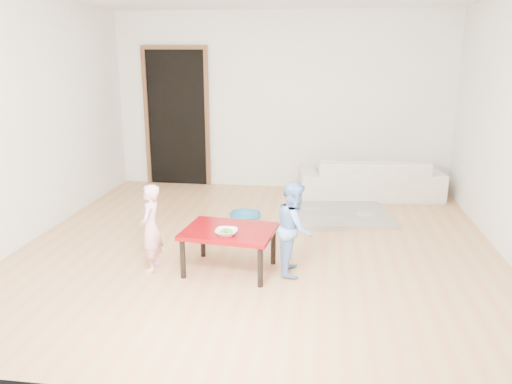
% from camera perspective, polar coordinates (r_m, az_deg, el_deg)
% --- Properties ---
extents(floor, '(5.00, 5.00, 0.01)m').
position_cam_1_polar(floor, '(5.40, 0.30, -6.10)').
color(floor, tan).
rests_on(floor, ground).
extents(back_wall, '(5.00, 0.02, 2.60)m').
position_cam_1_polar(back_wall, '(7.53, 2.88, 10.27)').
color(back_wall, white).
rests_on(back_wall, floor).
extents(left_wall, '(0.02, 5.00, 2.60)m').
position_cam_1_polar(left_wall, '(5.93, -24.59, 7.47)').
color(left_wall, white).
rests_on(left_wall, floor).
extents(doorway, '(1.02, 0.08, 2.11)m').
position_cam_1_polar(doorway, '(7.85, -9.00, 8.29)').
color(doorway, brown).
rests_on(doorway, back_wall).
extents(sofa, '(2.06, 1.03, 0.58)m').
position_cam_1_polar(sofa, '(7.25, 12.83, 1.58)').
color(sofa, silver).
rests_on(sofa, floor).
extents(cushion, '(0.51, 0.46, 0.13)m').
position_cam_1_polar(cushion, '(7.05, 10.05, 2.63)').
color(cushion, orange).
rests_on(cushion, sofa).
extents(red_table, '(0.89, 0.71, 0.41)m').
position_cam_1_polar(red_table, '(4.73, -3.04, -6.64)').
color(red_table, maroon).
rests_on(red_table, floor).
extents(bowl, '(0.20, 0.20, 0.05)m').
position_cam_1_polar(bowl, '(4.51, -3.41, -4.62)').
color(bowl, white).
rests_on(bowl, red_table).
extents(broccoli, '(0.12, 0.12, 0.06)m').
position_cam_1_polar(broccoli, '(4.51, -3.41, -4.58)').
color(broccoli, '#2D5919').
rests_on(broccoli, red_table).
extents(child_pink, '(0.21, 0.31, 0.84)m').
position_cam_1_polar(child_pink, '(4.77, -11.95, -4.07)').
color(child_pink, pink).
rests_on(child_pink, floor).
extents(child_blue, '(0.35, 0.44, 0.87)m').
position_cam_1_polar(child_blue, '(4.63, 4.43, -4.12)').
color(child_blue, '#598CD0').
rests_on(child_blue, floor).
extents(basin, '(0.39, 0.39, 0.12)m').
position_cam_1_polar(basin, '(6.08, -1.27, -2.96)').
color(basin, teal).
rests_on(basin, floor).
extents(blanket, '(1.40, 1.24, 0.06)m').
position_cam_1_polar(blanket, '(6.38, 9.48, -2.56)').
color(blanket, gray).
rests_on(blanket, floor).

